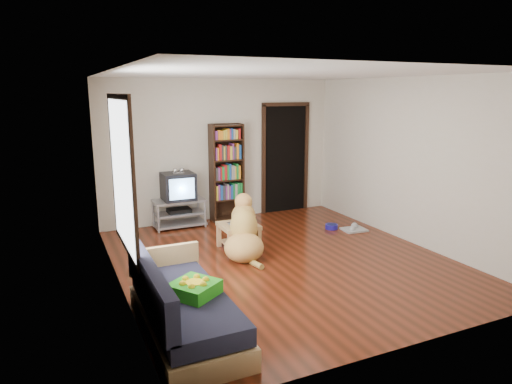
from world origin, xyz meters
name	(u,v)px	position (x,y,z in m)	size (l,w,h in m)	color
ground	(283,260)	(0.00, 0.00, 0.00)	(5.00, 5.00, 0.00)	#581F0F
ceiling	(285,74)	(0.00, 0.00, 2.60)	(5.00, 5.00, 0.00)	white
wall_back	(221,150)	(0.00, 2.50, 1.30)	(4.50, 4.50, 0.00)	beige
wall_front	(417,215)	(0.00, -2.50, 1.30)	(4.50, 4.50, 0.00)	beige
wall_left	(115,185)	(-2.25, 0.00, 1.30)	(5.00, 5.00, 0.00)	beige
wall_right	(410,161)	(2.25, 0.00, 1.30)	(5.00, 5.00, 0.00)	beige
green_cushion	(194,289)	(-1.75, -1.44, 0.49)	(0.40, 0.40, 0.13)	green
laptop	(239,224)	(-0.39, 0.69, 0.41)	(0.33, 0.22, 0.03)	silver
dog_bowl	(332,227)	(1.51, 1.01, 0.04)	(0.22, 0.22, 0.08)	#1C1592
grey_rag	(354,230)	(1.81, 0.76, 0.01)	(0.40, 0.32, 0.03)	#A9A9A9
window	(122,175)	(-2.23, -0.50, 1.50)	(0.03, 1.46, 1.70)	white
doorway	(285,156)	(1.35, 2.48, 1.12)	(1.03, 0.05, 2.19)	black
tv_stand	(179,212)	(-0.90, 2.25, 0.27)	(0.90, 0.45, 0.50)	#99999E
crt_tv	(178,186)	(-0.90, 2.27, 0.74)	(0.55, 0.52, 0.58)	black
bookshelf	(227,167)	(0.05, 2.34, 1.00)	(0.60, 0.30, 1.80)	black
sofa	(181,310)	(-1.87, -1.38, 0.26)	(0.80, 1.80, 0.80)	tan
coffee_table	(239,231)	(-0.39, 0.72, 0.28)	(0.55, 0.55, 0.40)	tan
dog	(244,234)	(-0.43, 0.42, 0.34)	(0.77, 1.11, 0.92)	#D9A553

